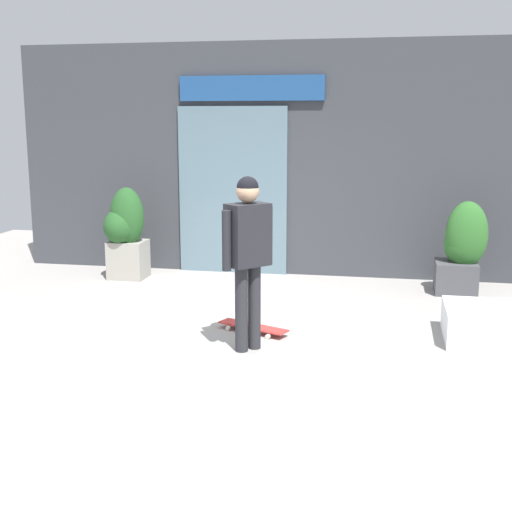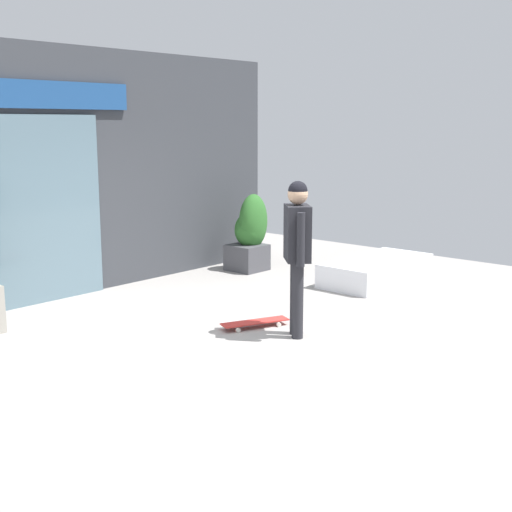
{
  "view_description": "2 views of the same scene",
  "coord_description": "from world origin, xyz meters",
  "px_view_note": "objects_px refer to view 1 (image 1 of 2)",
  "views": [
    {
      "loc": [
        1.85,
        -7.19,
        2.33
      ],
      "look_at": [
        0.45,
        -0.03,
        0.86
      ],
      "focal_mm": 48.14,
      "sensor_mm": 36.0,
      "label": 1
    },
    {
      "loc": [
        -5.54,
        -5.33,
        2.41
      ],
      "look_at": [
        0.45,
        -0.03,
        0.86
      ],
      "focal_mm": 48.6,
      "sensor_mm": 36.0,
      "label": 2
    }
  ],
  "objects_px": {
    "skateboarder": "(248,245)",
    "planter_box_right": "(462,250)",
    "planter_box_left": "(125,230)",
    "skateboard": "(253,327)"
  },
  "relations": [
    {
      "from": "planter_box_left",
      "to": "skateboard",
      "type": "bearing_deg",
      "value": -43.44
    },
    {
      "from": "skateboarder",
      "to": "planter_box_left",
      "type": "bearing_deg",
      "value": -5.87
    },
    {
      "from": "planter_box_left",
      "to": "planter_box_right",
      "type": "relative_size",
      "value": 1.07
    },
    {
      "from": "planter_box_left",
      "to": "planter_box_right",
      "type": "xyz_separation_m",
      "value": [
        4.77,
        0.02,
        -0.14
      ]
    },
    {
      "from": "skateboard",
      "to": "planter_box_right",
      "type": "relative_size",
      "value": 0.67
    },
    {
      "from": "skateboarder",
      "to": "planter_box_left",
      "type": "relative_size",
      "value": 1.31
    },
    {
      "from": "planter_box_right",
      "to": "planter_box_left",
      "type": "bearing_deg",
      "value": -179.73
    },
    {
      "from": "skateboarder",
      "to": "planter_box_right",
      "type": "height_order",
      "value": "skateboarder"
    },
    {
      "from": "skateboarder",
      "to": "planter_box_left",
      "type": "xyz_separation_m",
      "value": [
        -2.41,
        2.81,
        -0.36
      ]
    },
    {
      "from": "skateboarder",
      "to": "skateboard",
      "type": "bearing_deg",
      "value": -40.44
    }
  ]
}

